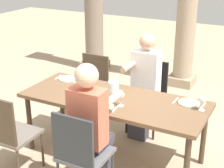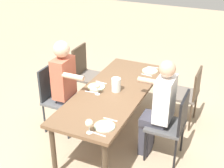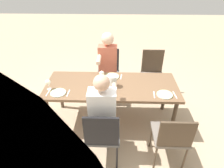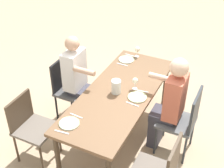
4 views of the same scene
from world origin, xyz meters
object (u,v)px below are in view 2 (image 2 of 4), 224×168
dining_table (113,95)px  diner_woman_green (159,107)px  diner_man_white (68,85)px  chair_west_south (86,71)px  water_pitcher (116,85)px  chair_mid_south (56,94)px  wine_glass_1 (97,86)px  chair_west_north (187,92)px  plate_2 (105,126)px  chair_mid_north (172,122)px  plate_1 (96,87)px  wine_glass_2 (89,123)px

dining_table → diner_woman_green: size_ratio=1.56×
dining_table → diner_man_white: (0.09, -0.63, 0.06)m
chair_west_south → water_pitcher: (0.77, 0.87, 0.29)m
chair_west_south → diner_woman_green: 1.73m
diner_man_white → diner_woman_green: bearing=90.3°
diner_man_white → water_pitcher: 0.68m
chair_mid_south → wine_glass_1: chair_mid_south is taller
chair_mid_south → water_pitcher: (-0.11, 0.87, 0.27)m
chair_west_north → plate_2: (1.57, -0.58, 0.23)m
chair_mid_north → diner_man_white: bearing=-89.9°
water_pitcher → dining_table: bearing=-60.4°
wine_glass_1 → water_pitcher: 0.26m
water_pitcher → diner_woman_green: bearing=80.1°
plate_1 → wine_glass_2: (0.94, 0.39, 0.11)m
chair_west_north → wine_glass_1: wine_glass_1 is taller
dining_table → diner_woman_green: (0.09, 0.65, 0.03)m
chair_mid_south → plate_1: 0.63m
chair_mid_north → chair_west_south: bearing=-117.8°
diner_man_white → plate_2: 1.11m
dining_table → plate_2: bearing=17.5°
dining_table → plate_1: plate_1 is taller
wine_glass_2 → wine_glass_1: bearing=-159.4°
diner_woman_green → plate_2: size_ratio=5.67×
chair_mid_north → wine_glass_2: chair_mid_north is taller
chair_west_north → water_pitcher: bearing=-45.8°
chair_mid_south → chair_west_south: bearing=-179.9°
chair_west_north → wine_glass_2: size_ratio=5.31×
diner_woman_green → wine_glass_1: 0.81m
wine_glass_2 → water_pitcher: 0.97m
diner_man_white → water_pitcher: (-0.11, 0.67, 0.09)m
dining_table → chair_west_north: size_ratio=2.37×
dining_table → chair_mid_south: (0.09, -0.83, -0.13)m
chair_west_north → diner_woman_green: size_ratio=0.66×
chair_west_south → diner_man_white: 0.93m
diner_woman_green → water_pitcher: size_ratio=7.41×
chair_west_south → water_pitcher: chair_west_south is taller
wine_glass_1 → dining_table: bearing=137.6°
diner_woman_green → wine_glass_1: (0.07, -0.80, 0.16)m
chair_mid_south → wine_glass_2: 1.33m
water_pitcher → chair_mid_north: bearing=82.1°
chair_west_north → dining_table: bearing=-46.3°
chair_mid_north → diner_woman_green: size_ratio=0.70×
diner_woman_green → chair_west_south: bearing=-120.5°
chair_mid_north → plate_1: chair_mid_north is taller
chair_mid_south → wine_glass_1: size_ratio=5.83×
water_pitcher → diner_man_white: bearing=-80.4°
wine_glass_2 → plate_2: bearing=148.3°
chair_mid_north → diner_man_white: (0.00, -1.46, 0.20)m
chair_mid_north → chair_mid_south: 1.66m
dining_table → water_pitcher: water_pitcher is taller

